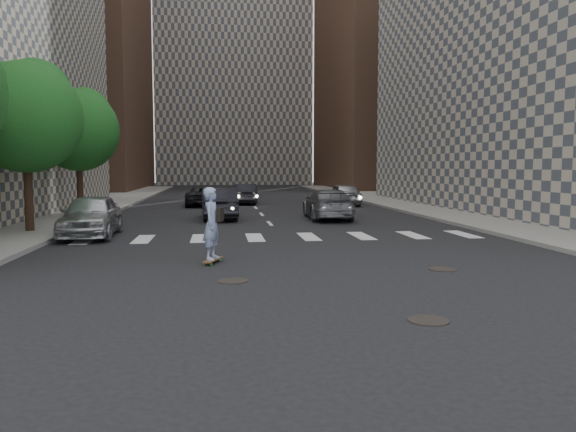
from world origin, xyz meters
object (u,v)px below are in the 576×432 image
at_px(tree_c, 80,127).
at_px(tree_b, 28,112).
at_px(silver_sedan, 91,216).
at_px(traffic_car_a, 219,204).
at_px(skateboarder, 212,224).
at_px(traffic_car_d, 343,194).
at_px(traffic_car_e, 246,194).
at_px(traffic_car_b, 328,204).
at_px(traffic_car_c, 202,196).

bearing_deg(tree_c, tree_b, -90.00).
height_order(silver_sedan, traffic_car_a, silver_sedan).
distance_m(tree_c, traffic_car_a, 8.56).
bearing_deg(silver_sedan, skateboarder, -56.40).
bearing_deg(traffic_car_a, traffic_car_d, -136.05).
distance_m(tree_c, traffic_car_e, 12.98).
relative_size(tree_c, traffic_car_d, 1.50).
bearing_deg(traffic_car_d, traffic_car_e, -20.31).
xyz_separation_m(tree_b, traffic_car_d, (15.40, 14.09, -3.90)).
xyz_separation_m(traffic_car_b, traffic_car_c, (-6.45, 10.17, -0.09)).
distance_m(silver_sedan, traffic_car_d, 20.00).
bearing_deg(skateboarder, traffic_car_b, 84.34).
height_order(traffic_car_a, traffic_car_d, traffic_car_a).
bearing_deg(tree_c, traffic_car_c, 48.57).
bearing_deg(silver_sedan, traffic_car_e, 67.52).
height_order(traffic_car_b, traffic_car_e, traffic_car_b).
bearing_deg(silver_sedan, traffic_car_b, 28.14).
height_order(traffic_car_a, traffic_car_b, traffic_car_a).
height_order(skateboarder, traffic_car_c, skateboarder).
relative_size(tree_c, skateboarder, 3.23).
relative_size(tree_b, traffic_car_d, 1.50).
relative_size(skateboarder, silver_sedan, 0.44).
bearing_deg(traffic_car_a, tree_b, 34.11).
xyz_separation_m(skateboarder, traffic_car_a, (0.18, 12.83, -0.31)).
height_order(tree_c, traffic_car_e, tree_c).
bearing_deg(tree_b, tree_c, 90.00).
xyz_separation_m(tree_b, skateboarder, (6.98, -7.47, -3.57)).
bearing_deg(traffic_car_d, tree_b, 42.44).
distance_m(traffic_car_a, traffic_car_e, 11.24).
bearing_deg(traffic_car_d, traffic_car_c, -4.72).
relative_size(tree_b, tree_c, 1.00).
distance_m(traffic_car_a, traffic_car_b, 5.39).
bearing_deg(traffic_car_d, tree_c, 21.57).
bearing_deg(silver_sedan, tree_b, 152.98).
bearing_deg(traffic_car_a, silver_sedan, 51.40).
bearing_deg(traffic_car_c, skateboarder, 90.41).
bearing_deg(silver_sedan, traffic_car_c, 75.30).
bearing_deg(traffic_car_c, silver_sedan, 75.35).
bearing_deg(traffic_car_c, traffic_car_e, -153.79).
relative_size(silver_sedan, traffic_car_d, 1.05).
height_order(tree_b, traffic_car_c, tree_b).
height_order(skateboarder, traffic_car_d, skateboarder).
xyz_separation_m(silver_sedan, traffic_car_a, (4.71, 6.51, -0.02)).
height_order(tree_b, silver_sedan, tree_b).
height_order(tree_b, traffic_car_b, tree_b).
distance_m(skateboarder, traffic_car_b, 13.36).
bearing_deg(traffic_car_e, tree_b, 67.13).
bearing_deg(traffic_car_d, traffic_car_a, 46.65).
distance_m(skateboarder, traffic_car_c, 22.35).
distance_m(traffic_car_b, traffic_car_c, 12.04).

